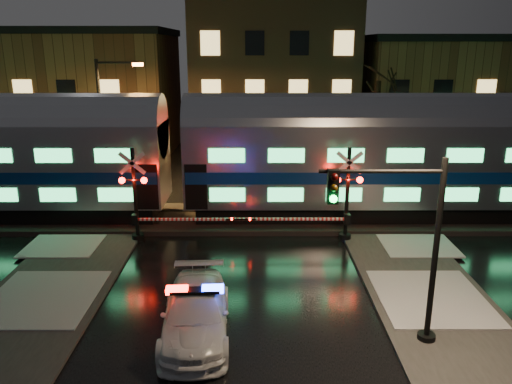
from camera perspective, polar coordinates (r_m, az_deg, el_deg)
ground at (r=19.80m, az=-1.88°, el=-8.17°), size 120.00×120.00×0.00m
ballast at (r=24.39m, az=-1.54°, el=-3.04°), size 90.00×4.20×0.24m
sidewalk_right at (r=15.67m, az=23.00°, el=-16.47°), size 4.00×20.00×0.12m
building_left at (r=42.42m, az=-19.17°, el=10.44°), size 14.00×10.00×9.00m
building_mid at (r=40.60m, az=1.89°, el=12.86°), size 12.00×11.00×11.50m
building_right at (r=42.70m, az=19.89°, el=10.07°), size 12.00×10.00×8.50m
train at (r=23.80m, az=-9.20°, el=4.43°), size 51.00×3.12×5.92m
police_car at (r=15.14m, az=-6.89°, el=-13.56°), size 2.20×4.85×1.54m
crossing_signal_right at (r=21.63m, az=9.45°, el=-1.35°), size 5.88×0.66×4.16m
crossing_signal_left at (r=21.85m, az=-12.74°, el=-1.38°), size 5.84×0.66×4.14m
traffic_light at (r=14.21m, az=16.66°, el=-6.36°), size 3.52×0.66×5.45m
streetlight at (r=28.45m, az=-16.77°, el=7.88°), size 2.53×0.26×7.57m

